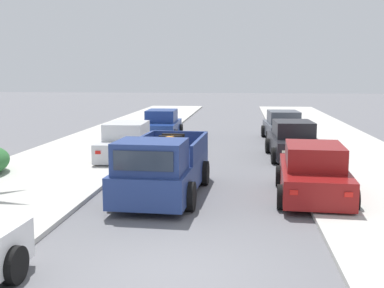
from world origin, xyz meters
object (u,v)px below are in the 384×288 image
object	(u,v)px
pickup_truck	(163,168)
car_left_near	(283,127)
car_left_far	(127,143)
car_right_far	(313,173)
car_right_near	(293,141)
car_right_mid	(162,125)

from	to	relation	value
pickup_truck	car_left_near	distance (m)	12.93
car_left_far	car_right_far	size ratio (longest dim) A/B	0.99
pickup_truck	car_left_near	xyz separation A→B (m)	(4.37, 12.17, -0.10)
car_right_near	car_left_far	bearing A→B (deg)	-170.23
car_left_near	pickup_truck	bearing A→B (deg)	-109.77
car_left_far	car_right_far	world-z (taller)	same
car_left_near	car_right_near	size ratio (longest dim) A/B	1.00
pickup_truck	car_right_far	size ratio (longest dim) A/B	1.22
car_left_far	pickup_truck	bearing A→B (deg)	-66.76
car_left_far	car_right_far	distance (m)	8.48
pickup_truck	car_left_far	xyz separation A→B (m)	(-2.39, 5.57, -0.10)
pickup_truck	car_right_near	distance (m)	8.00
car_right_near	car_left_far	world-z (taller)	same
car_left_near	car_right_mid	world-z (taller)	same
car_left_near	car_right_far	distance (m)	11.91
car_right_near	car_right_mid	size ratio (longest dim) A/B	1.00
car_right_far	car_right_mid	bearing A→B (deg)	117.86
car_right_far	car_left_near	bearing A→B (deg)	89.28
pickup_truck	car_right_far	xyz separation A→B (m)	(4.22, 0.26, -0.10)
pickup_truck	car_left_far	world-z (taller)	pickup_truck
car_left_far	car_right_far	xyz separation A→B (m)	(6.61, -5.31, 0.00)
car_left_near	car_right_near	world-z (taller)	same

